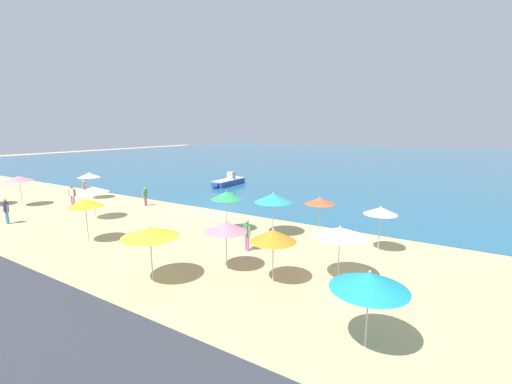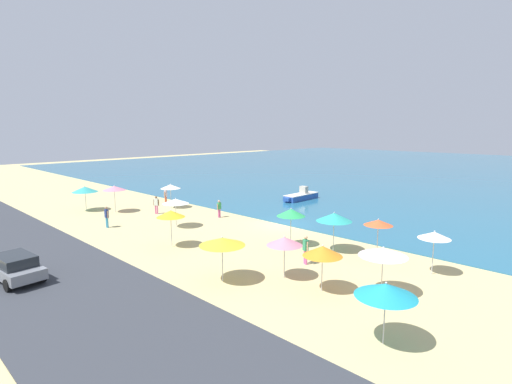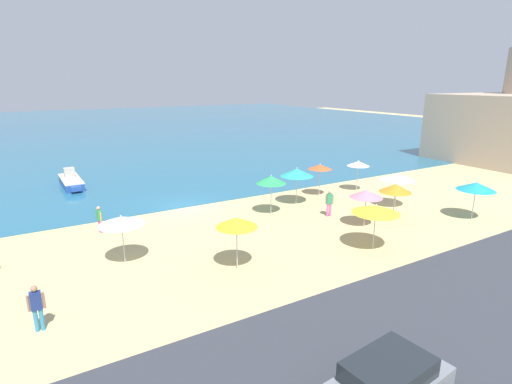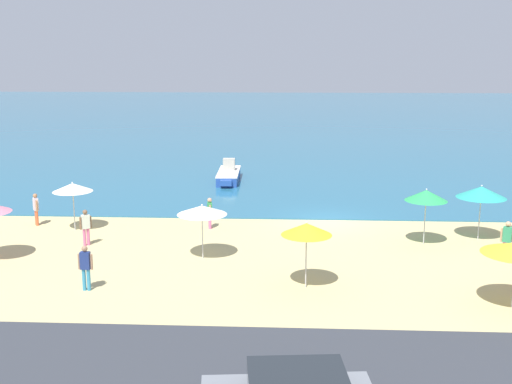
# 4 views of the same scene
# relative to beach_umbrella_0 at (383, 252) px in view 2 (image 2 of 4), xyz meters

# --- Properties ---
(ground_plane) EXTENTS (160.00, 160.00, 0.00)m
(ground_plane) POSITION_rel_beach_umbrella_0_xyz_m (-12.72, 7.32, -2.14)
(ground_plane) COLOR tan
(sea) EXTENTS (150.00, 110.00, 0.05)m
(sea) POSITION_rel_beach_umbrella_0_xyz_m (-12.72, 62.32, -2.12)
(sea) COLOR #246382
(sea) RESTS_ON ground_plane
(coastal_road) EXTENTS (80.00, 8.00, 0.06)m
(coastal_road) POSITION_rel_beach_umbrella_0_xyz_m (-12.72, -10.68, -2.11)
(coastal_road) COLOR #32353C
(coastal_road) RESTS_ON ground_plane
(beach_umbrella_0) EXTENTS (2.36, 2.36, 2.42)m
(beach_umbrella_0) POSITION_rel_beach_umbrella_0_xyz_m (0.00, 0.00, 0.00)
(beach_umbrella_0) COLOR #B2B2B7
(beach_umbrella_0) RESTS_ON ground_plane
(beach_umbrella_1) EXTENTS (1.99, 1.99, 2.49)m
(beach_umbrella_1) POSITION_rel_beach_umbrella_0_xyz_m (-25.49, 4.66, 0.07)
(beach_umbrella_1) COLOR #B2B2B7
(beach_umbrella_1) RESTS_ON ground_plane
(beach_umbrella_2) EXTENTS (2.17, 2.17, 2.44)m
(beach_umbrella_2) POSITION_rel_beach_umbrella_0_xyz_m (-18.43, 0.51, 0.03)
(beach_umbrella_2) COLOR #B2B2B7
(beach_umbrella_2) RESTS_ON ground_plane
(beach_umbrella_3) EXTENTS (1.76, 1.76, 2.50)m
(beach_umbrella_3) POSITION_rel_beach_umbrella_0_xyz_m (0.71, 4.48, 0.09)
(beach_umbrella_3) COLOR #B2B2B7
(beach_umbrella_3) RESTS_ON ground_plane
(beach_umbrella_4) EXTENTS (2.31, 2.31, 2.47)m
(beach_umbrella_4) POSITION_rel_beach_umbrella_0_xyz_m (2.28, -4.21, 0.00)
(beach_umbrella_4) COLOR #B2B2B7
(beach_umbrella_4) RESTS_ON ground_plane
(beach_umbrella_5) EXTENTS (2.44, 2.44, 2.46)m
(beach_umbrella_5) POSITION_rel_beach_umbrella_0_xyz_m (-6.79, -4.42, 0.04)
(beach_umbrella_5) COLOR #B2B2B7
(beach_umbrella_5) RESTS_ON ground_plane
(beach_umbrella_6) EXTENTS (1.93, 1.93, 2.61)m
(beach_umbrella_6) POSITION_rel_beach_umbrella_0_xyz_m (-14.03, -2.83, 0.17)
(beach_umbrella_6) COLOR #B2B2B7
(beach_umbrella_6) RESTS_ON ground_plane
(beach_umbrella_7) EXTENTS (1.98, 1.98, 2.41)m
(beach_umbrella_7) POSITION_rel_beach_umbrella_0_xyz_m (-2.28, -1.79, -0.06)
(beach_umbrella_7) COLOR #B2B2B7
(beach_umbrella_7) RESTS_ON ground_plane
(beach_umbrella_8) EXTENTS (1.96, 1.96, 2.68)m
(beach_umbrella_8) POSITION_rel_beach_umbrella_0_xyz_m (-8.37, 3.08, 0.21)
(beach_umbrella_8) COLOR #B2B2B7
(beach_umbrella_8) RESTS_ON ground_plane
(beach_umbrella_9) EXTENTS (2.34, 2.34, 2.67)m
(beach_umbrella_9) POSITION_rel_beach_umbrella_0_xyz_m (-5.57, 4.11, 0.18)
(beach_umbrella_9) COLOR #B2B2B7
(beach_umbrella_9) RESTS_ON ground_plane
(beach_umbrella_10) EXTENTS (1.95, 1.95, 2.37)m
(beach_umbrella_10) POSITION_rel_beach_umbrella_0_xyz_m (-4.77, -1.77, -0.07)
(beach_umbrella_10) COLOR #B2B2B7
(beach_umbrella_10) RESTS_ON ground_plane
(beach_umbrella_11) EXTENTS (2.18, 2.18, 2.64)m
(beach_umbrella_11) POSITION_rel_beach_umbrella_0_xyz_m (-27.62, -0.26, 0.21)
(beach_umbrella_11) COLOR #B2B2B7
(beach_umbrella_11) RESTS_ON ground_plane
(beach_umbrella_12) EXTENTS (2.43, 2.43, 2.47)m
(beach_umbrella_12) POSITION_rel_beach_umbrella_0_xyz_m (-30.31, -1.98, -0.01)
(beach_umbrella_12) COLOR #B2B2B7
(beach_umbrella_12) RESTS_ON ground_plane
(beach_umbrella_13) EXTENTS (1.77, 1.77, 2.54)m
(beach_umbrella_13) POSITION_rel_beach_umbrella_0_xyz_m (-2.85, 4.88, 0.14)
(beach_umbrella_13) COLOR #B2B2B7
(beach_umbrella_13) RESTS_ON ground_plane
(bather_0) EXTENTS (0.57, 0.24, 1.76)m
(bather_0) POSITION_rel_beach_umbrella_0_xyz_m (-22.30, -3.56, -1.15)
(bather_0) COLOR teal
(bather_0) RESTS_ON ground_plane
(bather_1) EXTENTS (0.38, 0.49, 1.69)m
(bather_1) POSITION_rel_beach_umbrella_0_xyz_m (-27.78, 5.51, -1.20)
(bather_1) COLOR #DF5933
(bather_1) RESTS_ON ground_plane
(bather_2) EXTENTS (0.29, 0.56, 1.60)m
(bather_2) POSITION_rel_beach_umbrella_0_xyz_m (-18.71, 5.34, -1.25)
(bather_2) COLOR #D86195
(bather_2) RESTS_ON ground_plane
(bather_3) EXTENTS (0.52, 0.35, 1.76)m
(bather_3) POSITION_rel_beach_umbrella_0_xyz_m (-5.33, 0.82, -1.15)
(bather_3) COLOR pink
(bather_3) RESTS_ON ground_plane
(bather_4) EXTENTS (0.48, 0.39, 1.71)m
(bather_4) POSITION_rel_beach_umbrella_0_xyz_m (-24.09, 2.12, -1.18)
(bather_4) COLOR #D2608D
(bather_4) RESTS_ON ground_plane
(parked_car_1) EXTENTS (4.30, 2.20, 1.42)m
(parked_car_1) POSITION_rel_beach_umbrella_0_xyz_m (-14.62, -12.21, -1.33)
(parked_car_1) COLOR slate
(parked_car_1) RESTS_ON coastal_road
(skiff_nearshore) EXTENTS (1.56, 5.14, 1.49)m
(skiff_nearshore) POSITION_rel_beach_umbrella_0_xyz_m (-18.88, 17.51, -1.69)
(skiff_nearshore) COLOR #274D9F
(skiff_nearshore) RESTS_ON sea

